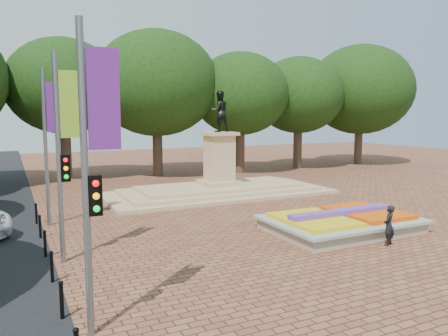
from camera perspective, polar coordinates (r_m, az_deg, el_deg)
name	(u,v)px	position (r m, az deg, el deg)	size (l,w,h in m)	color
ground	(294,223)	(20.58, 9.17, -7.06)	(90.00, 90.00, 0.00)	brown
flower_bed	(341,222)	(19.59, 15.08, -6.80)	(6.30, 4.30, 0.91)	gray
monument	(219,181)	(27.18, -0.61, -1.65)	(14.00, 6.00, 6.40)	tan
tree_row_back	(193,94)	(37.01, -4.13, 9.62)	(44.80, 8.80, 10.43)	#392B1F
banner_poles	(63,149)	(15.04, -20.25, 2.40)	(0.88, 11.17, 7.00)	slate
bollard_row	(48,253)	(15.41, -21.99, -10.28)	(0.12, 13.12, 0.98)	black
pedestrian	(389,225)	(17.86, 20.73, -7.03)	(0.57, 0.37, 1.55)	black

